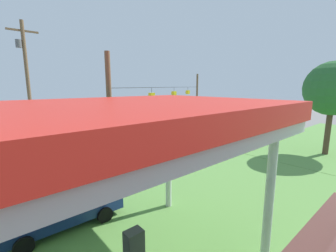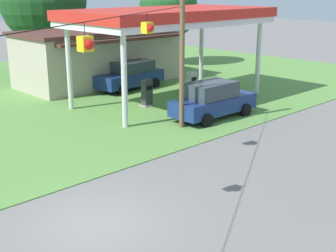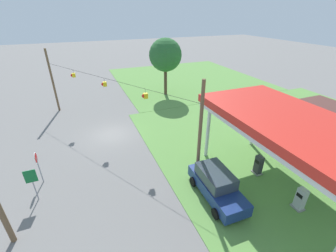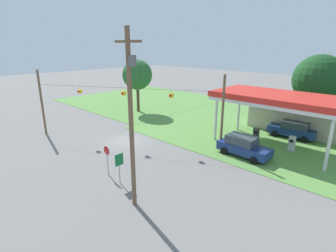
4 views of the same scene
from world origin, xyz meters
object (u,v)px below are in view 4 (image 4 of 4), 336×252
gas_station_store (302,116)px  car_at_pumps_front (243,146)px  route_sign (119,163)px  tree_west_verge (137,75)px  gas_station_canopy (278,99)px  utility_pole_main (131,114)px  car_at_pumps_rear (293,129)px  stop_sign_roadside (107,154)px  fuel_pump_far (292,144)px  fuel_pump_near (256,136)px  tree_behind_station (319,80)px

gas_station_store → car_at_pumps_front: gas_station_store is taller
route_sign → tree_west_verge: size_ratio=0.30×
gas_station_canopy → utility_pole_main: (-2.21, -16.14, 1.16)m
car_at_pumps_rear → utility_pole_main: (-2.62, -20.38, 5.10)m
car_at_pumps_rear → stop_sign_roadside: 20.64m
fuel_pump_far → stop_sign_roadside: bearing=-120.0°
car_at_pumps_front → car_at_pumps_rear: (1.44, 8.47, -0.01)m
gas_station_store → gas_station_canopy: bearing=-92.1°
gas_station_canopy → fuel_pump_far: bearing=-0.1°
fuel_pump_near → tree_west_verge: size_ratio=0.20×
car_at_pumps_front → utility_pole_main: bearing=-94.5°
gas_station_canopy → utility_pole_main: utility_pole_main is taller
stop_sign_roadside → utility_pole_main: 6.39m
stop_sign_roadside → car_at_pumps_front: bearing=-118.3°
car_at_pumps_front → utility_pole_main: size_ratio=0.45×
fuel_pump_far → gas_station_store: bearing=102.0°
fuel_pump_far → car_at_pumps_rear: 4.48m
fuel_pump_near → tree_behind_station: (1.58, 13.80, 4.76)m
car_at_pumps_rear → utility_pole_main: 21.17m
car_at_pumps_rear → tree_behind_station: tree_behind_station is taller
route_sign → tree_behind_station: (4.81, 29.01, 3.79)m
gas_station_canopy → gas_station_store: 7.92m
gas_station_canopy → fuel_pump_far: 4.55m
gas_station_canopy → route_sign: 16.35m
car_at_pumps_rear → stop_sign_roadside: (-7.27, -19.30, 0.85)m
utility_pole_main → tree_behind_station: utility_pole_main is taller
fuel_pump_far → car_at_pumps_rear: size_ratio=0.31×
fuel_pump_near → car_at_pumps_rear: (2.24, 4.24, 0.23)m
car_at_pumps_front → tree_behind_station: bearing=88.7°
gas_station_canopy → tree_west_verge: (-21.25, 0.10, 0.72)m
fuel_pump_near → tree_behind_station: 14.68m
tree_behind_station → route_sign: bearing=-99.4°
car_at_pumps_rear → gas_station_store: bearing=-93.1°
car_at_pumps_rear → gas_station_canopy: bearing=78.9°
car_at_pumps_rear → tree_west_verge: 22.54m
gas_station_store → stop_sign_roadside: gas_station_store is taller
fuel_pump_near → stop_sign_roadside: size_ratio=0.62×
stop_sign_roadside → tree_behind_station: tree_behind_station is taller
stop_sign_roadside → tree_behind_station: 29.83m
fuel_pump_far → stop_sign_roadside: 17.42m
stop_sign_roadside → route_sign: size_ratio=1.04×
fuel_pump_near → stop_sign_roadside: 15.91m
fuel_pump_far → route_sign: (-6.90, -15.21, 0.97)m
tree_behind_station → fuel_pump_far: bearing=-81.4°
gas_station_store → stop_sign_roadside: bearing=-107.7°
route_sign → tree_behind_station: 29.65m
gas_station_canopy → car_at_pumps_front: bearing=-103.7°
fuel_pump_near → tree_west_verge: (-19.42, 0.10, 4.89)m
gas_station_canopy → stop_sign_roadside: size_ratio=4.84×
car_at_pumps_front → route_sign: (-4.03, -10.98, 0.73)m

